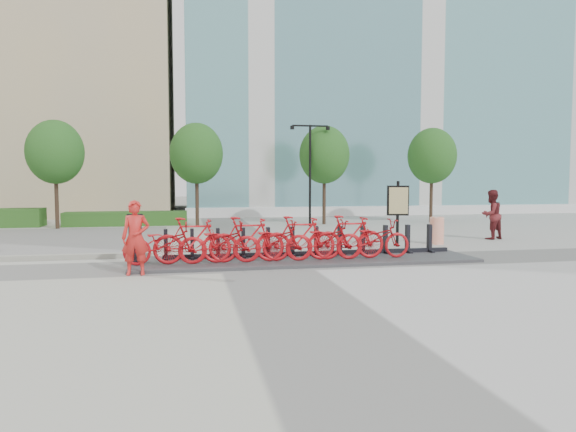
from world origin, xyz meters
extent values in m
plane|color=#9E9E9E|center=(0.00, 0.00, 0.00)|extent=(120.00, 120.00, 0.00)
cube|color=#415E75|center=(14.00, 26.00, 12.00)|extent=(32.00, 16.00, 24.00)
cube|color=#2D5225|center=(-5.00, 13.20, 0.35)|extent=(6.00, 1.20, 0.70)
cylinder|color=#3B281F|center=(-8.00, 12.00, 1.50)|extent=(0.18, 0.18, 3.00)
ellipsoid|color=#2D6225|center=(-8.00, 12.00, 3.60)|extent=(2.60, 2.60, 2.99)
cylinder|color=#3B281F|center=(-1.50, 12.00, 1.50)|extent=(0.18, 0.18, 3.00)
ellipsoid|color=#2D6225|center=(-1.50, 12.00, 3.60)|extent=(2.60, 2.60, 2.99)
cylinder|color=#3B281F|center=(5.00, 12.00, 1.50)|extent=(0.18, 0.18, 3.00)
ellipsoid|color=#2D6225|center=(5.00, 12.00, 3.60)|extent=(2.60, 2.60, 2.99)
cylinder|color=#3B281F|center=(11.00, 12.00, 1.50)|extent=(0.18, 0.18, 3.00)
ellipsoid|color=#2D6225|center=(11.00, 12.00, 3.60)|extent=(2.60, 2.60, 2.99)
cylinder|color=black|center=(4.00, 11.00, 2.50)|extent=(0.12, 0.12, 5.00)
cube|color=black|center=(3.55, 11.00, 4.95)|extent=(0.90, 0.08, 0.08)
cube|color=black|center=(4.45, 11.00, 4.95)|extent=(0.90, 0.08, 0.08)
cylinder|color=black|center=(3.10, 11.00, 4.85)|extent=(0.20, 0.20, 0.18)
cylinder|color=black|center=(4.90, 11.00, 4.85)|extent=(0.20, 0.20, 0.18)
cube|color=#3C3C3F|center=(1.30, 0.30, 0.04)|extent=(9.60, 2.40, 0.08)
imported|color=#B00E14|center=(-2.60, -0.05, 0.63)|extent=(2.10, 0.73, 1.11)
imported|color=#B00E14|center=(-1.88, -0.05, 0.69)|extent=(2.04, 0.58, 1.23)
imported|color=#B00E14|center=(-1.16, -0.05, 0.63)|extent=(2.10, 0.73, 1.11)
imported|color=#B00E14|center=(-0.44, -0.05, 0.69)|extent=(2.04, 0.58, 1.23)
imported|color=#B00E14|center=(0.28, -0.05, 0.63)|extent=(2.10, 0.73, 1.11)
imported|color=#B00E14|center=(1.00, -0.05, 0.69)|extent=(2.04, 0.58, 1.23)
imported|color=#B00E14|center=(1.72, -0.05, 0.63)|extent=(2.10, 0.73, 1.11)
imported|color=#B00E14|center=(2.44, -0.05, 0.69)|extent=(2.04, 0.58, 1.23)
imported|color=#B00E14|center=(3.16, -0.05, 0.63)|extent=(2.10, 0.73, 1.11)
cube|color=black|center=(-3.37, 0.37, 0.68)|extent=(0.36, 0.32, 1.21)
cube|color=black|center=(-3.37, 0.37, 1.33)|extent=(0.43, 0.37, 0.16)
cube|color=black|center=(-3.37, 0.22, 0.92)|extent=(0.24, 0.04, 0.34)
imported|color=red|center=(-3.23, -0.98, 0.90)|extent=(0.67, 0.46, 1.81)
imported|color=maroon|center=(9.55, 4.13, 0.96)|extent=(1.10, 0.97, 1.92)
cylinder|color=#FF440C|center=(6.78, 3.18, 0.48)|extent=(0.58, 0.58, 0.96)
cylinder|color=black|center=(5.09, 2.75, 1.13)|extent=(0.10, 0.10, 2.26)
cube|color=black|center=(5.09, 2.75, 1.59)|extent=(0.74, 0.29, 1.03)
cube|color=#C9BA75|center=(5.09, 2.69, 1.59)|extent=(0.62, 0.19, 0.90)
camera|label=1|loc=(-2.03, -13.72, 2.29)|focal=32.00mm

